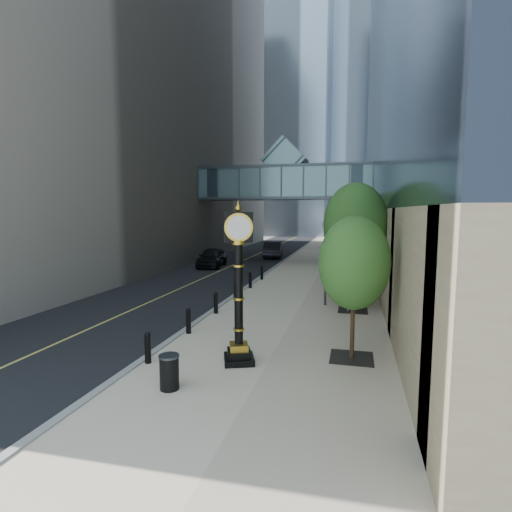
# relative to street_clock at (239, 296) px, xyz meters

# --- Properties ---
(ground) EXTENTS (320.00, 320.00, 0.00)m
(ground) POSITION_rel_street_clock_xyz_m (-0.10, -1.74, -2.23)
(ground) COLOR gray
(ground) RESTS_ON ground
(road) EXTENTS (8.00, 180.00, 0.02)m
(road) POSITION_rel_street_clock_xyz_m (-7.10, 38.26, -2.22)
(road) COLOR black
(road) RESTS_ON ground
(sidewalk) EXTENTS (8.00, 180.00, 0.06)m
(sidewalk) POSITION_rel_street_clock_xyz_m (0.90, 38.26, -2.20)
(sidewalk) COLOR beige
(sidewalk) RESTS_ON ground
(curb) EXTENTS (0.25, 180.00, 0.07)m
(curb) POSITION_rel_street_clock_xyz_m (-3.10, 38.26, -2.20)
(curb) COLOR gray
(curb) RESTS_ON ground
(midrise_left) EXTENTS (20.00, 58.00, 40.00)m
(midrise_left) POSITION_rel_street_clock_xyz_m (-21.10, 23.26, 17.77)
(midrise_left) COLOR tan
(midrise_left) RESTS_ON ground
(distant_tower_a) EXTENTS (24.00, 22.00, 78.00)m
(distant_tower_a) POSITION_rel_street_clock_xyz_m (-14.10, 73.26, 36.77)
(distant_tower_a) COLOR silver
(distant_tower_a) RESTS_ON ground
(distant_tower_b) EXTENTS (26.00, 24.00, 90.00)m
(distant_tower_b) POSITION_rel_street_clock_xyz_m (8.90, 93.26, 42.77)
(distant_tower_b) COLOR silver
(distant_tower_b) RESTS_ON ground
(distant_tower_c) EXTENTS (22.00, 22.00, 65.00)m
(distant_tower_c) POSITION_rel_street_clock_xyz_m (-6.10, 118.26, 30.27)
(distant_tower_c) COLOR silver
(distant_tower_c) RESTS_ON ground
(skywalk) EXTENTS (17.00, 4.20, 5.80)m
(skywalk) POSITION_rel_street_clock_xyz_m (-3.10, 26.26, 5.48)
(skywalk) COLOR #44616E
(skywalk) RESTS_ON ground
(entrance_canopy) EXTENTS (3.00, 8.00, 4.38)m
(entrance_canopy) POSITION_rel_street_clock_xyz_m (3.38, 12.26, 1.96)
(entrance_canopy) COLOR #383F44
(entrance_canopy) RESTS_ON ground
(bollard_row) EXTENTS (0.20, 16.20, 0.90)m
(bollard_row) POSITION_rel_street_clock_xyz_m (-2.80, 7.26, -1.72)
(bollard_row) COLOR black
(bollard_row) RESTS_ON sidewalk
(street_trees) EXTENTS (3.10, 28.52, 6.37)m
(street_trees) POSITION_rel_street_clock_xyz_m (3.50, 15.55, 1.75)
(street_trees) COLOR black
(street_trees) RESTS_ON sidewalk
(street_clock) EXTENTS (1.21, 1.21, 5.00)m
(street_clock) POSITION_rel_street_clock_xyz_m (0.00, 0.00, 0.00)
(street_clock) COLOR black
(street_clock) RESTS_ON sidewalk
(trash_bin) EXTENTS (0.54, 0.54, 0.90)m
(trash_bin) POSITION_rel_street_clock_xyz_m (-1.29, -2.29, -1.72)
(trash_bin) COLOR black
(trash_bin) RESTS_ON sidewalk
(pedestrian) EXTENTS (0.64, 0.43, 1.72)m
(pedestrian) POSITION_rel_street_clock_xyz_m (3.41, 7.53, -1.31)
(pedestrian) COLOR #A2A095
(pedestrian) RESTS_ON sidewalk
(car_near) EXTENTS (2.54, 5.08, 1.66)m
(car_near) POSITION_rel_street_clock_xyz_m (-8.57, 20.81, -1.38)
(car_near) COLOR black
(car_near) RESTS_ON road
(car_far) EXTENTS (2.40, 5.23, 1.66)m
(car_far) POSITION_rel_street_clock_xyz_m (-4.80, 29.08, -1.38)
(car_far) COLOR black
(car_far) RESTS_ON road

